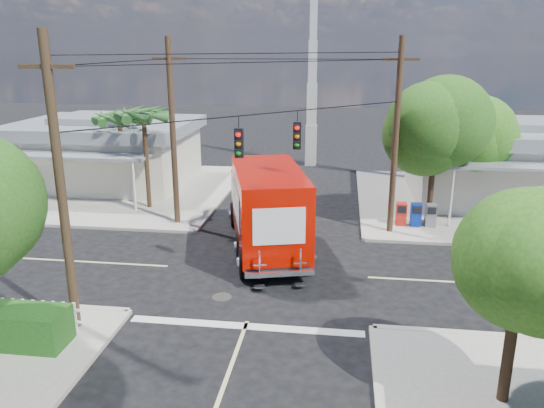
# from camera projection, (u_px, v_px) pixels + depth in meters

# --- Properties ---
(ground) EXTENTS (120.00, 120.00, 0.00)m
(ground) POSITION_uv_depth(u_px,v_px,m) (265.00, 272.00, 20.90)
(ground) COLOR black
(ground) RESTS_ON ground
(sidewalk_ne) EXTENTS (14.12, 14.12, 0.14)m
(sidewalk_ne) POSITION_uv_depth(u_px,v_px,m) (484.00, 203.00, 29.82)
(sidewalk_ne) COLOR gray
(sidewalk_ne) RESTS_ON ground
(sidewalk_nw) EXTENTS (14.12, 14.12, 0.14)m
(sidewalk_nw) POSITION_uv_depth(u_px,v_px,m) (116.00, 190.00, 32.61)
(sidewalk_nw) COLOR gray
(sidewalk_nw) RESTS_ON ground
(road_markings) EXTENTS (32.00, 32.00, 0.01)m
(road_markings) POSITION_uv_depth(u_px,v_px,m) (259.00, 288.00, 19.50)
(road_markings) COLOR beige
(road_markings) RESTS_ON ground
(building_ne) EXTENTS (11.80, 10.20, 4.50)m
(building_ne) POSITION_uv_depth(u_px,v_px,m) (514.00, 161.00, 30.00)
(building_ne) COLOR beige
(building_ne) RESTS_ON sidewalk_ne
(building_nw) EXTENTS (10.80, 10.20, 4.30)m
(building_nw) POSITION_uv_depth(u_px,v_px,m) (107.00, 150.00, 33.65)
(building_nw) COLOR beige
(building_nw) RESTS_ON sidewalk_nw
(radio_tower) EXTENTS (0.80, 0.80, 17.00)m
(radio_tower) POSITION_uv_depth(u_px,v_px,m) (312.00, 88.00, 38.23)
(radio_tower) COLOR silver
(radio_tower) RESTS_ON ground
(tree_ne_front) EXTENTS (4.21, 4.14, 6.66)m
(tree_ne_front) POSITION_uv_depth(u_px,v_px,m) (436.00, 130.00, 25.04)
(tree_ne_front) COLOR #422D1C
(tree_ne_front) RESTS_ON sidewalk_ne
(tree_ne_back) EXTENTS (3.77, 3.66, 5.82)m
(tree_ne_back) POSITION_uv_depth(u_px,v_px,m) (481.00, 135.00, 26.96)
(tree_ne_back) COLOR #422D1C
(tree_ne_back) RESTS_ON sidewalk_ne
(tree_se) EXTENTS (3.67, 3.54, 5.62)m
(tree_se) POSITION_uv_depth(u_px,v_px,m) (524.00, 253.00, 11.97)
(tree_se) COLOR #422D1C
(tree_se) RESTS_ON sidewalk_se
(palm_nw_front) EXTENTS (3.01, 3.08, 5.59)m
(palm_nw_front) POSITION_uv_depth(u_px,v_px,m) (143.00, 116.00, 27.55)
(palm_nw_front) COLOR #422D1C
(palm_nw_front) RESTS_ON sidewalk_nw
(palm_nw_back) EXTENTS (3.01, 3.08, 5.19)m
(palm_nw_back) POSITION_uv_depth(u_px,v_px,m) (119.00, 119.00, 29.34)
(palm_nw_back) COLOR #422D1C
(palm_nw_back) RESTS_ON sidewalk_nw
(utility_poles) EXTENTS (12.00, 10.68, 9.00)m
(utility_poles) POSITION_uv_depth(u_px,v_px,m) (232.00, 146.00, 21.30)
(utility_poles) COLOR #473321
(utility_poles) RESTS_ON ground
(vending_boxes) EXTENTS (1.90, 0.50, 1.10)m
(vending_boxes) POSITION_uv_depth(u_px,v_px,m) (416.00, 214.00, 25.76)
(vending_boxes) COLOR red
(vending_boxes) RESTS_ON sidewalk_ne
(delivery_truck) EXTENTS (4.67, 8.96, 3.73)m
(delivery_truck) POSITION_uv_depth(u_px,v_px,m) (266.00, 207.00, 22.80)
(delivery_truck) COLOR black
(delivery_truck) RESTS_ON ground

